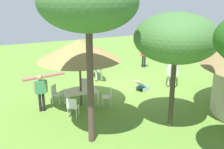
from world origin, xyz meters
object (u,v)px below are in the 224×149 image
(shade_umbrella, at_px, (79,50))
(patio_chair_near_hut, at_px, (85,86))
(patio_chair_near_lawn, at_px, (72,106))
(zebra_by_umbrella, at_px, (173,68))
(guest_beside_umbrella, at_px, (41,90))
(patio_dining_table, at_px, (81,92))
(acacia_tree_right_background, at_px, (176,38))
(patio_chair_east_end, at_px, (109,96))
(standing_watcher, at_px, (144,54))
(acacia_tree_behind_hut, at_px, (88,3))
(patio_chair_west_end, at_px, (56,93))
(striped_lounge_chair, at_px, (142,86))
(zebra_nearest_camera, at_px, (96,63))

(shade_umbrella, bearing_deg, patio_chair_near_hut, -120.57)
(patio_chair_near_lawn, relative_size, zebra_by_umbrella, 0.50)
(guest_beside_umbrella, bearing_deg, patio_dining_table, 3.84)
(patio_dining_table, xyz_separation_m, acacia_tree_right_background, (-2.42, 3.61, 2.88))
(patio_chair_east_end, height_order, guest_beside_umbrella, guest_beside_umbrella)
(standing_watcher, xyz_separation_m, acacia_tree_right_background, (4.29, 8.12, 2.52))
(shade_umbrella, distance_m, standing_watcher, 8.26)
(patio_chair_east_end, height_order, acacia_tree_behind_hut, acacia_tree_behind_hut)
(patio_chair_west_end, bearing_deg, patio_chair_east_end, 95.73)
(patio_chair_near_hut, height_order, zebra_by_umbrella, zebra_by_umbrella)
(striped_lounge_chair, bearing_deg, patio_chair_west_end, -117.10)
(patio_chair_near_lawn, distance_m, zebra_nearest_camera, 5.67)
(patio_chair_west_end, bearing_deg, zebra_by_umbrella, 129.35)
(shade_umbrella, distance_m, striped_lounge_chair, 4.45)
(patio_chair_east_end, height_order, patio_chair_near_hut, same)
(patio_chair_near_hut, xyz_separation_m, standing_watcher, (-6.04, -3.38, 0.50))
(acacia_tree_behind_hut, bearing_deg, zebra_nearest_camera, -115.59)
(patio_dining_table, xyz_separation_m, zebra_by_umbrella, (-6.05, -0.55, 0.29))
(guest_beside_umbrella, xyz_separation_m, striped_lounge_chair, (-5.51, -0.08, -0.77))
(zebra_by_umbrella, bearing_deg, acacia_tree_right_background, -89.47)
(patio_chair_near_lawn, height_order, standing_watcher, standing_watcher)
(patio_chair_near_lawn, distance_m, striped_lounge_chair, 4.69)
(guest_beside_umbrella, distance_m, zebra_by_umbrella, 7.87)
(patio_dining_table, bearing_deg, patio_chair_near_lawn, 52.92)
(acacia_tree_right_background, bearing_deg, shade_umbrella, -56.17)
(zebra_nearest_camera, height_order, zebra_by_umbrella, zebra_nearest_camera)
(patio_chair_near_hut, bearing_deg, shade_umbrella, 90.00)
(patio_chair_near_lawn, distance_m, acacia_tree_right_background, 5.10)
(acacia_tree_right_background, bearing_deg, standing_watcher, -117.87)
(patio_chair_west_end, distance_m, zebra_by_umbrella, 7.05)
(patio_chair_east_end, relative_size, acacia_tree_right_background, 0.20)
(patio_chair_near_lawn, relative_size, standing_watcher, 0.53)
(patio_chair_near_lawn, height_order, zebra_nearest_camera, zebra_nearest_camera)
(patio_chair_east_end, distance_m, standing_watcher, 7.63)
(shade_umbrella, xyz_separation_m, patio_chair_east_end, (-1.13, 0.67, -2.19))
(shade_umbrella, height_order, zebra_by_umbrella, shade_umbrella)
(standing_watcher, relative_size, acacia_tree_right_background, 0.38)
(patio_chair_near_hut, bearing_deg, patio_chair_west_end, 39.25)
(patio_chair_west_end, height_order, acacia_tree_behind_hut, acacia_tree_behind_hut)
(guest_beside_umbrella, relative_size, striped_lounge_chair, 1.86)
(standing_watcher, relative_size, acacia_tree_behind_hut, 0.30)
(patio_chair_near_lawn, bearing_deg, patio_chair_near_hut, 93.25)
(patio_chair_east_end, bearing_deg, striped_lounge_chair, -38.72)
(patio_chair_east_end, bearing_deg, acacia_tree_right_background, -125.75)
(patio_chair_east_end, xyz_separation_m, zebra_nearest_camera, (-1.29, -4.27, 0.48))
(patio_chair_near_lawn, relative_size, zebra_nearest_camera, 0.39)
(shade_umbrella, relative_size, patio_dining_table, 2.30)
(patio_chair_east_end, xyz_separation_m, acacia_tree_behind_hut, (1.95, 2.50, 4.27))
(zebra_nearest_camera, xyz_separation_m, acacia_tree_right_background, (0.01, 7.20, 2.54))
(patio_chair_west_end, bearing_deg, striped_lounge_chair, 124.95)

